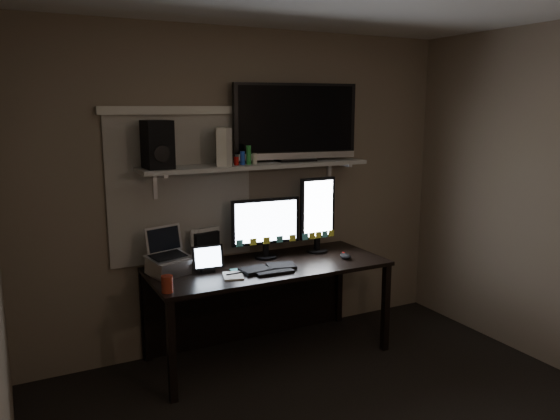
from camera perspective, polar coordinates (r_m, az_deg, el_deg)
back_wall at (r=4.37m, az=-3.39°, el=2.10°), size 3.60×0.00×3.60m
window_blinds at (r=4.16m, az=-10.27°, el=2.20°), size 1.10×0.02×1.10m
desk at (r=4.31m, az=-1.92°, el=-7.56°), size 1.80×0.75×0.73m
wall_shelf at (r=4.18m, az=-2.45°, el=4.69°), size 1.80×0.35×0.03m
monitor_landscape at (r=4.26m, az=-1.51°, el=-1.88°), size 0.56×0.10×0.49m
monitor_portrait at (r=4.44m, az=3.93°, el=-0.47°), size 0.31×0.07×0.63m
keyboard at (r=4.01m, az=-1.23°, el=-6.09°), size 0.43×0.19×0.03m
mouse at (r=4.33m, az=6.86°, el=-4.81°), size 0.08×0.12×0.04m
notepad at (r=3.88m, az=-4.92°, el=-6.87°), size 0.18×0.22×0.01m
tablet at (r=3.97m, az=-7.60°, el=-5.06°), size 0.23×0.11×0.20m
file_sorter at (r=4.21m, az=-7.80°, el=-3.74°), size 0.22×0.13×0.26m
laptop at (r=3.94m, az=-11.63°, el=-4.37°), size 0.35×0.31×0.33m
cup at (r=3.61m, az=-11.71°, el=-7.58°), size 0.08×0.08×0.11m
sticky_notes at (r=3.99m, az=-3.63°, el=-6.37°), size 0.30×0.24×0.00m
tv at (r=4.33m, az=1.63°, el=9.12°), size 1.02×0.30×0.60m
game_console at (r=4.06m, az=-6.18°, el=6.63°), size 0.15×0.24×0.28m
speaker at (r=3.90m, az=-12.69°, el=6.69°), size 0.19×0.23×0.33m
bottles at (r=4.08m, az=-3.62°, el=5.74°), size 0.23×0.10×0.14m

